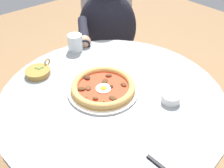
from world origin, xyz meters
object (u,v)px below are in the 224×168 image
object	(u,v)px
pizza_on_plate	(103,87)
olive_pan	(38,72)
dining_table	(112,121)
steak_knife	(149,157)
diner_person	(108,54)
ramekin_capers	(171,98)
cafe_chair_diner	(107,42)
water_glass	(75,44)

from	to	relation	value
pizza_on_plate	olive_pan	bearing A→B (deg)	27.91
dining_table	olive_pan	xyz separation A→B (m)	(0.32, 0.17, 0.18)
steak_knife	olive_pan	distance (m)	0.64
olive_pan	diner_person	xyz separation A→B (m)	(0.24, -0.61, -0.26)
ramekin_capers	cafe_chair_diner	xyz separation A→B (m)	(0.86, -0.39, -0.24)
diner_person	dining_table	bearing A→B (deg)	141.83
pizza_on_plate	diner_person	world-z (taller)	diner_person
pizza_on_plate	steak_knife	world-z (taller)	pizza_on_plate
diner_person	pizza_on_plate	bearing A→B (deg)	138.80
steak_knife	cafe_chair_diner	size ratio (longest dim) A/B	0.26
steak_knife	ramekin_capers	world-z (taller)	ramekin_capers
cafe_chair_diner	olive_pan	bearing A→B (deg)	116.59
dining_table	water_glass	distance (m)	0.45
dining_table	pizza_on_plate	world-z (taller)	pizza_on_plate
steak_knife	water_glass	bearing A→B (deg)	-16.00
ramekin_capers	pizza_on_plate	bearing A→B (deg)	35.75
water_glass	diner_person	world-z (taller)	diner_person
ramekin_capers	steak_knife	bearing A→B (deg)	115.64
pizza_on_plate	diner_person	xyz separation A→B (m)	(0.53, -0.46, -0.27)
ramekin_capers	olive_pan	bearing A→B (deg)	31.54
dining_table	steak_knife	xyz separation A→B (m)	(-0.31, 0.11, 0.17)
dining_table	ramekin_capers	size ratio (longest dim) A/B	12.42
pizza_on_plate	ramekin_capers	size ratio (longest dim) A/B	3.97
water_glass	dining_table	bearing A→B (deg)	167.46
pizza_on_plate	cafe_chair_diner	world-z (taller)	cafe_chair_diner
dining_table	olive_pan	size ratio (longest dim) A/B	6.94
dining_table	water_glass	bearing A→B (deg)	-12.54
steak_knife	diner_person	bearing A→B (deg)	-32.54
dining_table	olive_pan	distance (m)	0.40
diner_person	steak_knife	bearing A→B (deg)	147.46
water_glass	olive_pan	bearing A→B (deg)	105.76
steak_knife	cafe_chair_diner	world-z (taller)	cafe_chair_diner
pizza_on_plate	water_glass	xyz separation A→B (m)	(0.36, -0.10, 0.02)
steak_knife	ramekin_capers	distance (m)	0.29
dining_table	diner_person	distance (m)	0.72
dining_table	steak_knife	size ratio (longest dim) A/B	4.23
dining_table	diner_person	bearing A→B (deg)	-38.17
olive_pan	cafe_chair_diner	size ratio (longest dim) A/B	0.16
dining_table	pizza_on_plate	size ratio (longest dim) A/B	3.13
cafe_chair_diner	ramekin_capers	bearing A→B (deg)	155.81
water_glass	diner_person	distance (m)	0.49
water_glass	ramekin_capers	world-z (taller)	water_glass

